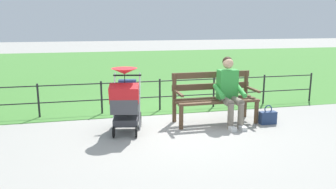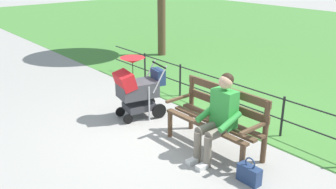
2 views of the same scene
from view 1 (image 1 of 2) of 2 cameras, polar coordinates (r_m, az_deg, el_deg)
ground_plane at (r=6.31m, az=0.91°, el=-5.39°), size 60.00×60.00×0.00m
grass_lawn at (r=14.82m, az=-7.53°, el=4.71°), size 40.00×16.00×0.01m
park_bench at (r=6.53m, az=7.84°, el=-0.12°), size 1.61×0.62×0.96m
person_on_bench at (r=6.38m, az=10.43°, el=0.90°), size 0.53×0.74×1.28m
stroller at (r=5.85m, az=-7.23°, el=-0.85°), size 0.66×0.96×1.15m
handbag at (r=6.68m, az=16.62°, el=-3.75°), size 0.32×0.14×0.37m
park_fence at (r=7.40m, az=0.67°, el=0.63°), size 7.58×0.04×0.70m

